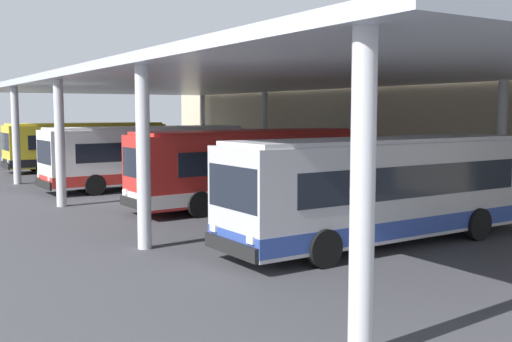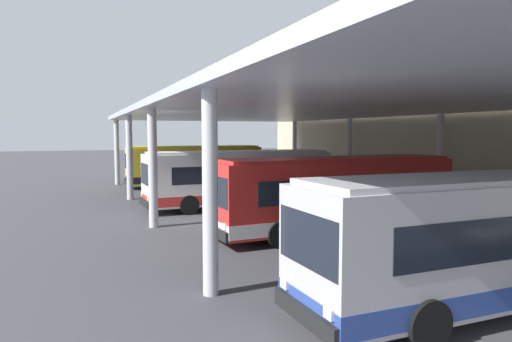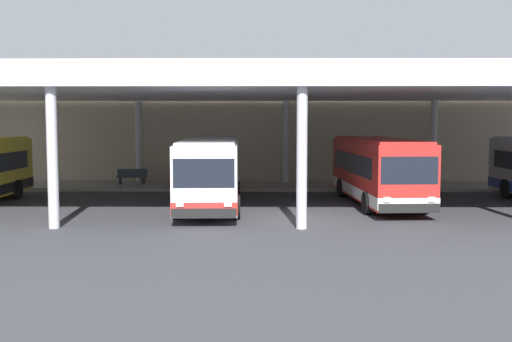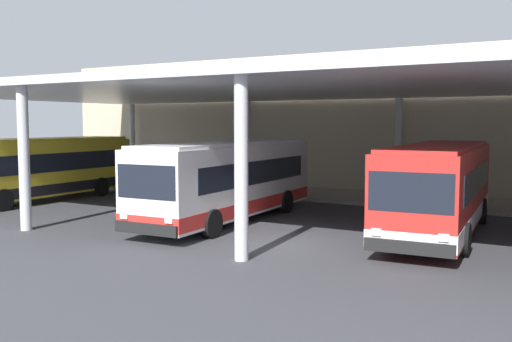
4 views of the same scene
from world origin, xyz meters
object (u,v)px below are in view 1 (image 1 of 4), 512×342
at_px(bus_far_bay, 383,189).
at_px(bench_waiting, 243,161).
at_px(bus_nearest_bay, 87,145).
at_px(trash_bin, 265,163).
at_px(bus_middle_bay, 252,166).
at_px(bus_second_bay, 147,156).

relative_size(bus_far_bay, bench_waiting, 5.88).
xyz_separation_m(bus_nearest_bay, bench_waiting, (5.85, 8.68, -0.99)).
relative_size(bench_waiting, trash_bin, 1.84).
height_order(bus_middle_bay, bus_far_bay, same).
bearing_deg(bench_waiting, bus_far_bay, -20.36).
bearing_deg(bus_far_bay, bus_nearest_bay, -178.76).
bearing_deg(bus_nearest_bay, bench_waiting, 56.01).
distance_m(bus_middle_bay, bus_far_bay, 8.38).
bearing_deg(trash_bin, bus_nearest_bay, -133.12).
xyz_separation_m(bus_nearest_bay, bus_middle_bay, (19.27, 1.17, 0.00)).
height_order(bus_nearest_bay, bus_middle_bay, same).
xyz_separation_m(bus_nearest_bay, trash_bin, (8.31, 8.87, -0.98)).
height_order(bench_waiting, trash_bin, trash_bin).
bearing_deg(bus_middle_bay, trash_bin, 144.89).
height_order(bus_nearest_bay, trash_bin, bus_nearest_bay).
distance_m(bus_nearest_bay, bus_second_bay, 11.37).
relative_size(bus_second_bay, trash_bin, 10.83).
bearing_deg(trash_bin, bench_waiting, -175.55).
xyz_separation_m(bus_nearest_bay, bus_far_bay, (27.63, 0.60, 0.00)).
height_order(bus_nearest_bay, bus_far_bay, same).
xyz_separation_m(bench_waiting, trash_bin, (2.46, 0.19, 0.01)).
bearing_deg(bus_second_bay, bus_middle_bay, 10.31).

